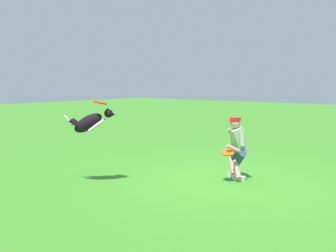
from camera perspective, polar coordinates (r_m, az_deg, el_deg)
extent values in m
plane|color=#3C8727|center=(6.89, 9.68, -9.41)|extent=(60.00, 60.00, 0.00)
cube|color=silver|center=(7.23, 11.44, -8.24)|extent=(0.26, 0.10, 0.10)
cylinder|color=tan|center=(7.16, 11.10, -6.80)|extent=(0.30, 0.29, 0.37)
cylinder|color=navy|center=(7.11, 11.66, -5.05)|extent=(0.40, 0.39, 0.37)
cube|color=silver|center=(6.98, 12.27, -8.82)|extent=(0.26, 0.10, 0.10)
cylinder|color=tan|center=(6.91, 11.92, -7.34)|extent=(0.30, 0.29, 0.37)
cylinder|color=navy|center=(6.90, 12.37, -5.46)|extent=(0.40, 0.39, 0.37)
cube|color=#98B98D|center=(6.95, 12.31, -2.46)|extent=(0.53, 0.53, 0.58)
cylinder|color=#98B98D|center=(7.12, 11.58, -1.73)|extent=(0.16, 0.16, 0.29)
cylinder|color=#98B98D|center=(6.75, 12.80, -2.24)|extent=(0.16, 0.16, 0.29)
cylinder|color=tan|center=(6.69, 11.23, -3.85)|extent=(0.26, 0.26, 0.19)
cylinder|color=tan|center=(7.15, 11.19, -2.98)|extent=(0.16, 0.16, 0.27)
sphere|color=tan|center=(6.86, 11.62, 0.47)|extent=(0.21, 0.21, 0.21)
cylinder|color=red|center=(6.86, 11.64, 1.22)|extent=(0.22, 0.22, 0.07)
cylinder|color=red|center=(6.82, 10.85, 0.96)|extent=(0.12, 0.12, 0.02)
ellipsoid|color=black|center=(6.58, -13.72, 0.52)|extent=(0.69, 0.62, 0.53)
ellipsoid|color=white|center=(6.54, -12.30, 0.28)|extent=(0.14, 0.19, 0.16)
sphere|color=black|center=(6.48, -10.31, 2.18)|extent=(0.17, 0.17, 0.17)
cone|color=black|center=(6.47, -9.52, 2.01)|extent=(0.13, 0.13, 0.09)
cone|color=black|center=(6.42, -10.58, 2.80)|extent=(0.06, 0.06, 0.07)
cone|color=black|center=(6.53, -10.42, 2.87)|extent=(0.06, 0.06, 0.07)
cylinder|color=white|center=(6.46, -12.31, 0.08)|extent=(0.31, 0.26, 0.26)
cylinder|color=white|center=(6.62, -12.03, 0.25)|extent=(0.31, 0.26, 0.26)
cylinder|color=black|center=(6.55, -15.41, 0.07)|extent=(0.31, 0.26, 0.26)
cylinder|color=black|center=(6.70, -15.07, 0.24)|extent=(0.31, 0.26, 0.26)
cylinder|color=white|center=(6.67, -16.93, 0.93)|extent=(0.19, 0.16, 0.23)
cylinder|color=red|center=(6.45, -11.73, 4.00)|extent=(0.28, 0.27, 0.10)
cylinder|color=#E75314|center=(6.65, 10.31, -4.60)|extent=(0.32, 0.31, 0.11)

